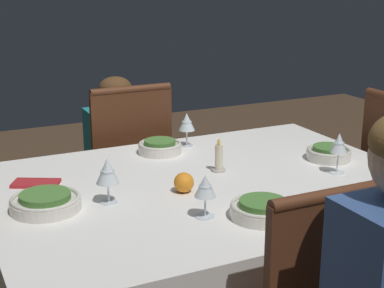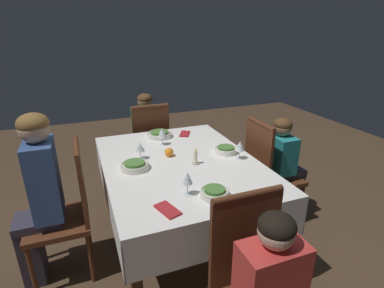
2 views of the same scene
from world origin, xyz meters
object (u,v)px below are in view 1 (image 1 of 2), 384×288
object	(u,v)px
wine_glass_south	(205,188)
wine_glass_north	(187,123)
bowl_north	(160,147)
bowl_east	(329,153)
napkin_spare_side	(36,183)
wine_glass_west	(108,172)
bowl_south	(263,209)
candle_centerpiece	(219,160)
wine_glass_east	(339,145)
orange_fruit	(184,182)
chair_north	(126,175)
dining_table	(207,204)
person_child_teal	(114,161)
bowl_west	(46,202)

from	to	relation	value
wine_glass_south	wine_glass_north	world-z (taller)	wine_glass_north
wine_glass_south	bowl_north	size ratio (longest dim) A/B	0.76
bowl_east	napkin_spare_side	distance (m)	1.15
bowl_east	napkin_spare_side	xyz separation A→B (m)	(-1.13, 0.21, -0.02)
bowl_east	wine_glass_west	world-z (taller)	wine_glass_west
wine_glass_south	napkin_spare_side	size ratio (longest dim) A/B	0.75
bowl_south	candle_centerpiece	distance (m)	0.45
wine_glass_north	wine_glass_east	distance (m)	0.67
bowl_south	orange_fruit	size ratio (longest dim) A/B	2.93
chair_north	wine_glass_north	xyz separation A→B (m)	(0.15, -0.39, 0.34)
napkin_spare_side	dining_table	bearing A→B (deg)	-23.26
bowl_south	wine_glass_south	world-z (taller)	wine_glass_south
dining_table	bowl_north	xyz separation A→B (m)	(-0.02, 0.41, 0.11)
dining_table	candle_centerpiece	xyz separation A→B (m)	(0.09, 0.09, 0.13)
dining_table	chair_north	world-z (taller)	chair_north
person_child_teal	napkin_spare_side	distance (m)	0.97
wine_glass_west	candle_centerpiece	xyz separation A→B (m)	(0.48, 0.12, -0.06)
chair_north	napkin_spare_side	size ratio (longest dim) A/B	5.44
bowl_north	wine_glass_north	bearing A→B (deg)	16.37
bowl_south	wine_glass_west	bearing A→B (deg)	141.02
wine_glass_south	candle_centerpiece	size ratio (longest dim) A/B	1.07
chair_north	bowl_south	bearing A→B (deg)	91.82
wine_glass_north	bowl_west	size ratio (longest dim) A/B	0.65
dining_table	bowl_north	bearing A→B (deg)	92.53
wine_glass_east	candle_centerpiece	xyz separation A→B (m)	(-0.40, 0.21, -0.07)
dining_table	chair_north	xyz separation A→B (m)	(-0.03, 0.84, -0.15)
bowl_north	bowl_east	xyz separation A→B (m)	(0.58, -0.38, 0.00)
bowl_south	bowl_east	distance (m)	0.67
person_child_teal	bowl_south	xyz separation A→B (m)	(0.04, -1.37, 0.24)
chair_north	wine_glass_east	world-z (taller)	chair_north
person_child_teal	bowl_west	distance (m)	1.19
person_child_teal	wine_glass_west	world-z (taller)	person_child_teal
wine_glass_east	napkin_spare_side	distance (m)	1.12
person_child_teal	candle_centerpiece	distance (m)	0.97
dining_table	wine_glass_north	size ratio (longest dim) A/B	10.45
wine_glass_north	candle_centerpiece	xyz separation A→B (m)	(-0.03, -0.36, -0.06)
person_child_teal	candle_centerpiece	xyz separation A→B (m)	(0.12, -0.93, 0.26)
wine_glass_west	bowl_north	bearing A→B (deg)	50.07
bowl_south	candle_centerpiece	world-z (taller)	candle_centerpiece
wine_glass_south	orange_fruit	distance (m)	0.23
bowl_south	wine_glass_south	bearing A→B (deg)	154.42
wine_glass_west	napkin_spare_side	world-z (taller)	wine_glass_west
bowl_north	bowl_west	distance (m)	0.70
bowl_south	napkin_spare_side	xyz separation A→B (m)	(-0.58, 0.59, -0.02)
wine_glass_south	bowl_east	distance (m)	0.78
candle_centerpiece	chair_north	bearing A→B (deg)	99.03
bowl_north	wine_glass_east	world-z (taller)	wine_glass_east
bowl_north	orange_fruit	size ratio (longest dim) A/B	2.59
wine_glass_south	bowl_north	bearing A→B (deg)	79.11
wine_glass_north	napkin_spare_side	distance (m)	0.73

